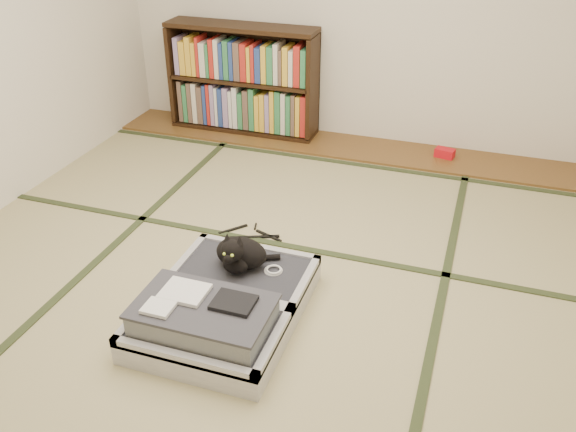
% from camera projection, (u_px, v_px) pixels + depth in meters
% --- Properties ---
extents(floor, '(4.50, 4.50, 0.00)m').
position_uv_depth(floor, '(260.00, 281.00, 3.48)').
color(floor, tan).
rests_on(floor, ground).
extents(wood_strip, '(4.00, 0.50, 0.02)m').
position_uv_depth(wood_strip, '(346.00, 146.00, 5.11)').
color(wood_strip, brown).
rests_on(wood_strip, ground).
extents(red_item, '(0.17, 0.12, 0.07)m').
position_uv_depth(red_item, '(445.00, 153.00, 4.89)').
color(red_item, red).
rests_on(red_item, wood_strip).
extents(room_shell, '(4.50, 4.50, 4.50)m').
position_uv_depth(room_shell, '(253.00, 19.00, 2.75)').
color(room_shell, white).
rests_on(room_shell, ground).
extents(tatami_borders, '(4.00, 4.50, 0.01)m').
position_uv_depth(tatami_borders, '(288.00, 237.00, 3.88)').
color(tatami_borders, '#2D381E').
rests_on(tatami_borders, ground).
extents(bookcase, '(1.29, 0.29, 0.92)m').
position_uv_depth(bookcase, '(243.00, 82.00, 5.21)').
color(bookcase, black).
rests_on(bookcase, wood_strip).
extents(suitcase, '(0.74, 0.99, 0.29)m').
position_uv_depth(suitcase, '(222.00, 307.00, 3.11)').
color(suitcase, silver).
rests_on(suitcase, floor).
extents(cat, '(0.33, 0.33, 0.27)m').
position_uv_depth(cat, '(240.00, 254.00, 3.29)').
color(cat, black).
rests_on(cat, suitcase).
extents(cable_coil, '(0.10, 0.10, 0.02)m').
position_uv_depth(cable_coil, '(273.00, 270.00, 3.31)').
color(cable_coil, white).
rests_on(cable_coil, suitcase).
extents(hanger, '(0.42, 0.27, 0.01)m').
position_uv_depth(hanger, '(249.00, 235.00, 3.90)').
color(hanger, black).
rests_on(hanger, floor).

